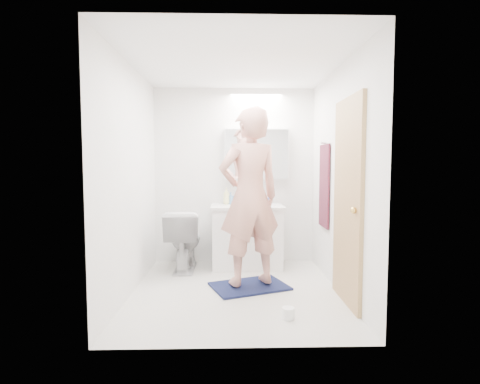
{
  "coord_description": "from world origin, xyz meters",
  "views": [
    {
      "loc": [
        -0.06,
        -3.91,
        1.36
      ],
      "look_at": [
        0.05,
        0.25,
        1.05
      ],
      "focal_mm": 27.79,
      "sensor_mm": 36.0,
      "label": 1
    }
  ],
  "objects_px": {
    "soap_bottle_b": "(231,198)",
    "toothbrush_cup": "(267,201)",
    "soap_bottle_a": "(226,196)",
    "toilet": "(184,240)",
    "toilet_paper_roll": "(288,313)",
    "person": "(250,197)",
    "vanity_cabinet": "(247,238)",
    "medicine_cabinet": "(256,154)"
  },
  "relations": [
    {
      "from": "person",
      "to": "toothbrush_cup",
      "type": "bearing_deg",
      "value": -126.23
    },
    {
      "from": "medicine_cabinet",
      "to": "soap_bottle_b",
      "type": "relative_size",
      "value": 5.44
    },
    {
      "from": "vanity_cabinet",
      "to": "toilet_paper_roll",
      "type": "bearing_deg",
      "value": -80.45
    },
    {
      "from": "soap_bottle_a",
      "to": "soap_bottle_b",
      "type": "bearing_deg",
      "value": 26.58
    },
    {
      "from": "soap_bottle_a",
      "to": "toothbrush_cup",
      "type": "distance_m",
      "value": 0.55
    },
    {
      "from": "toilet",
      "to": "medicine_cabinet",
      "type": "bearing_deg",
      "value": -160.66
    },
    {
      "from": "soap_bottle_b",
      "to": "toothbrush_cup",
      "type": "distance_m",
      "value": 0.49
    },
    {
      "from": "toilet",
      "to": "vanity_cabinet",
      "type": "bearing_deg",
      "value": -171.42
    },
    {
      "from": "toilet_paper_roll",
      "to": "vanity_cabinet",
      "type": "bearing_deg",
      "value": 99.55
    },
    {
      "from": "toilet_paper_roll",
      "to": "toilet",
      "type": "bearing_deg",
      "value": 124.94
    },
    {
      "from": "soap_bottle_a",
      "to": "soap_bottle_b",
      "type": "height_order",
      "value": "soap_bottle_a"
    },
    {
      "from": "soap_bottle_a",
      "to": "toothbrush_cup",
      "type": "xyz_separation_m",
      "value": [
        0.55,
        0.01,
        -0.07
      ]
    },
    {
      "from": "soap_bottle_b",
      "to": "toilet_paper_roll",
      "type": "height_order",
      "value": "soap_bottle_b"
    },
    {
      "from": "vanity_cabinet",
      "to": "soap_bottle_a",
      "type": "xyz_separation_m",
      "value": [
        -0.28,
        0.15,
        0.54
      ]
    },
    {
      "from": "toothbrush_cup",
      "to": "toilet_paper_roll",
      "type": "bearing_deg",
      "value": -89.63
    },
    {
      "from": "soap_bottle_a",
      "to": "toilet_paper_roll",
      "type": "height_order",
      "value": "soap_bottle_a"
    },
    {
      "from": "person",
      "to": "soap_bottle_b",
      "type": "distance_m",
      "value": 1.06
    },
    {
      "from": "person",
      "to": "medicine_cabinet",
      "type": "bearing_deg",
      "value": -118.42
    },
    {
      "from": "toilet",
      "to": "soap_bottle_a",
      "type": "bearing_deg",
      "value": -153.48
    },
    {
      "from": "vanity_cabinet",
      "to": "toilet_paper_roll",
      "type": "distance_m",
      "value": 1.76
    },
    {
      "from": "toilet",
      "to": "toilet_paper_roll",
      "type": "relative_size",
      "value": 7.09
    },
    {
      "from": "person",
      "to": "soap_bottle_a",
      "type": "relative_size",
      "value": 8.61
    },
    {
      "from": "soap_bottle_a",
      "to": "toilet",
      "type": "bearing_deg",
      "value": -154.09
    },
    {
      "from": "medicine_cabinet",
      "to": "toilet_paper_roll",
      "type": "distance_m",
      "value": 2.4
    },
    {
      "from": "toilet",
      "to": "toothbrush_cup",
      "type": "relative_size",
      "value": 8.38
    },
    {
      "from": "medicine_cabinet",
      "to": "soap_bottle_b",
      "type": "xyz_separation_m",
      "value": [
        -0.35,
        -0.03,
        -0.6
      ]
    },
    {
      "from": "soap_bottle_b",
      "to": "toothbrush_cup",
      "type": "relative_size",
      "value": 1.74
    },
    {
      "from": "medicine_cabinet",
      "to": "vanity_cabinet",
      "type": "bearing_deg",
      "value": -123.08
    },
    {
      "from": "vanity_cabinet",
      "to": "soap_bottle_b",
      "type": "relative_size",
      "value": 5.56
    },
    {
      "from": "medicine_cabinet",
      "to": "toilet_paper_roll",
      "type": "xyz_separation_m",
      "value": [
        0.15,
        -1.91,
        -1.45
      ]
    },
    {
      "from": "toilet_paper_roll",
      "to": "soap_bottle_b",
      "type": "bearing_deg",
      "value": 104.95
    },
    {
      "from": "vanity_cabinet",
      "to": "person",
      "type": "relative_size",
      "value": 0.47
    },
    {
      "from": "toilet",
      "to": "toilet_paper_roll",
      "type": "xyz_separation_m",
      "value": [
        1.11,
        -1.59,
        -0.34
      ]
    },
    {
      "from": "soap_bottle_a",
      "to": "toilet_paper_roll",
      "type": "distance_m",
      "value": 2.13
    },
    {
      "from": "soap_bottle_b",
      "to": "person",
      "type": "bearing_deg",
      "value": -78.78
    },
    {
      "from": "vanity_cabinet",
      "to": "soap_bottle_b",
      "type": "distance_m",
      "value": 0.58
    },
    {
      "from": "vanity_cabinet",
      "to": "soap_bottle_a",
      "type": "distance_m",
      "value": 0.63
    },
    {
      "from": "vanity_cabinet",
      "to": "person",
      "type": "distance_m",
      "value": 1.05
    },
    {
      "from": "person",
      "to": "toilet_paper_roll",
      "type": "height_order",
      "value": "person"
    },
    {
      "from": "soap_bottle_a",
      "to": "soap_bottle_b",
      "type": "distance_m",
      "value": 0.07
    },
    {
      "from": "toilet",
      "to": "toothbrush_cup",
      "type": "bearing_deg",
      "value": -165.3
    },
    {
      "from": "vanity_cabinet",
      "to": "medicine_cabinet",
      "type": "relative_size",
      "value": 1.02
    }
  ]
}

